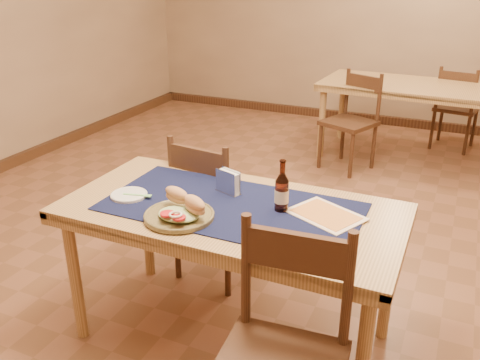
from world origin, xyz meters
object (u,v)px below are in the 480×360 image
at_px(main_table, 231,223).
at_px(chair_main_near, 282,358).
at_px(napkin_holder, 228,182).
at_px(beer_bottle, 282,192).
at_px(sandwich_plate, 181,212).
at_px(back_table, 413,93).
at_px(chair_main_far, 214,206).

bearing_deg(main_table, chair_main_near, -51.06).
relative_size(chair_main_near, napkin_holder, 6.71).
height_order(chair_main_near, napkin_holder, chair_main_near).
bearing_deg(main_table, beer_bottle, 14.04).
distance_m(main_table, sandwich_plate, 0.28).
bearing_deg(sandwich_plate, chair_main_near, -31.16).
height_order(back_table, chair_main_near, chair_main_near).
distance_m(main_table, back_table, 3.19).
xyz_separation_m(main_table, back_table, (0.46, 3.15, 0.00)).
height_order(back_table, napkin_holder, napkin_holder).
xyz_separation_m(chair_main_far, sandwich_plate, (0.18, -0.68, 0.31)).
relative_size(main_table, back_table, 0.91).
bearing_deg(back_table, chair_main_far, -106.58).
distance_m(back_table, chair_main_near, 3.74).
bearing_deg(chair_main_near, back_table, 90.13).
relative_size(chair_main_far, sandwich_plate, 2.90).
distance_m(main_table, beer_bottle, 0.30).
distance_m(sandwich_plate, napkin_holder, 0.35).
relative_size(chair_main_far, napkin_holder, 6.42).
relative_size(back_table, beer_bottle, 7.18).
relative_size(chair_main_far, chair_main_near, 0.96).
bearing_deg(beer_bottle, napkin_holder, 166.28).
bearing_deg(chair_main_far, chair_main_near, -52.61).
height_order(main_table, back_table, same).
distance_m(main_table, chair_main_far, 0.61).
distance_m(chair_main_near, beer_bottle, 0.77).
distance_m(beer_bottle, napkin_holder, 0.32).
height_order(back_table, beer_bottle, beer_bottle).
relative_size(main_table, chair_main_near, 1.65).
bearing_deg(chair_main_near, chair_main_far, 127.39).
bearing_deg(napkin_holder, sandwich_plate, -102.50).
bearing_deg(napkin_holder, beer_bottle, -13.72).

